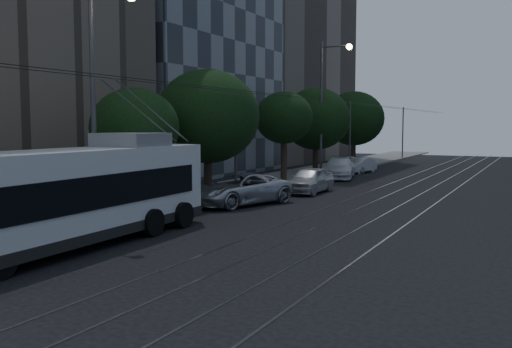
{
  "coord_description": "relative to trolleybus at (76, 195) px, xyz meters",
  "views": [
    {
      "loc": [
        9.6,
        -16.82,
        4.02
      ],
      "look_at": [
        -0.1,
        2.21,
        2.15
      ],
      "focal_mm": 40.0,
      "sensor_mm": 36.0,
      "label": 1
    }
  ],
  "objects": [
    {
      "name": "ground",
      "position": [
        4.1,
        2.96,
        -1.71
      ],
      "size": [
        120.0,
        120.0,
        0.0
      ],
      "primitive_type": "plane",
      "color": "black",
      "rests_on": "ground"
    },
    {
      "name": "sidewalk",
      "position": [
        -3.4,
        22.96,
        -1.63
      ],
      "size": [
        5.0,
        90.0,
        0.15
      ],
      "primitive_type": "cube",
      "color": "gray",
      "rests_on": "ground"
    },
    {
      "name": "tram_rails",
      "position": [
        6.6,
        22.96,
        -1.7
      ],
      "size": [
        4.52,
        90.0,
        0.02
      ],
      "color": "gray",
      "rests_on": "ground"
    },
    {
      "name": "overhead_wires",
      "position": [
        -0.87,
        22.96,
        1.76
      ],
      "size": [
        2.23,
        90.0,
        6.0
      ],
      "color": "black",
      "rests_on": "ground"
    },
    {
      "name": "building_glass_mid",
      "position": [
        -14.9,
        24.96,
        11.71
      ],
      "size": [
        14.4,
        18.4,
        26.8
      ],
      "color": "#333941",
      "rests_on": "ground"
    },
    {
      "name": "building_tan_far",
      "position": [
        -14.9,
        44.96,
        15.71
      ],
      "size": [
        14.4,
        22.4,
        34.8
      ],
      "color": "gray",
      "rests_on": "ground"
    },
    {
      "name": "trolleybus",
      "position": [
        0.0,
        0.0,
        0.0
      ],
      "size": [
        2.97,
        12.47,
        5.63
      ],
      "rotation": [
        0.0,
        0.0,
        0.03
      ],
      "color": "silver",
      "rests_on": "ground"
    },
    {
      "name": "pickup_silver",
      "position": [
        0.11,
        10.96,
        -0.92
      ],
      "size": [
        4.27,
        6.2,
        1.58
      ],
      "primitive_type": "imported",
      "rotation": [
        0.0,
        0.0,
        -0.32
      ],
      "color": "silver",
      "rests_on": "ground"
    },
    {
      "name": "car_white_a",
      "position": [
        1.4,
        17.19,
        -0.95
      ],
      "size": [
        1.83,
        4.49,
        1.52
      ],
      "primitive_type": "imported",
      "rotation": [
        0.0,
        0.0,
        0.01
      ],
      "color": "#BBBBC0",
      "rests_on": "ground"
    },
    {
      "name": "car_white_b",
      "position": [
        0.05,
        26.47,
        -0.93
      ],
      "size": [
        3.37,
        5.74,
        1.56
      ],
      "primitive_type": "imported",
      "rotation": [
        0.0,
        0.0,
        0.23
      ],
      "color": "silver",
      "rests_on": "ground"
    },
    {
      "name": "car_white_c",
      "position": [
        -0.04,
        31.96,
        -1.07
      ],
      "size": [
        2.12,
        4.04,
        1.27
      ],
      "primitive_type": "imported",
      "rotation": [
        0.0,
        0.0,
        -0.21
      ],
      "color": "silver",
      "rests_on": "ground"
    },
    {
      "name": "car_white_d",
      "position": [
        -0.01,
        32.46,
        -1.09
      ],
      "size": [
        1.94,
        3.79,
        1.23
      ],
      "primitive_type": "imported",
      "rotation": [
        0.0,
        0.0,
        -0.14
      ],
      "color": "silver",
      "rests_on": "ground"
    },
    {
      "name": "tree_1",
      "position": [
        -2.9,
        6.64,
        2.13
      ],
      "size": [
        4.03,
        4.03,
        5.67
      ],
      "color": "#2E2019",
      "rests_on": "ground"
    },
    {
      "name": "tree_2",
      "position": [
        -2.4,
        12.06,
        2.72
      ],
      "size": [
        5.54,
        5.54,
        6.93
      ],
      "color": "#2E2019",
      "rests_on": "ground"
    },
    {
      "name": "tree_3",
      "position": [
        -2.4,
        21.96,
        2.74
      ],
      "size": [
        3.98,
        3.98,
        6.26
      ],
      "color": "#2E2019",
      "rests_on": "ground"
    },
    {
      "name": "tree_4",
      "position": [
        -2.9,
        29.3,
        2.74
      ],
      "size": [
        5.53,
        5.53,
        6.95
      ],
      "color": "#2E2019",
      "rests_on": "ground"
    },
    {
      "name": "tree_5",
      "position": [
        -2.83,
        39.26,
        2.86
      ],
      "size": [
        5.77,
        5.77,
        7.17
      ],
      "color": "#2E2019",
      "rests_on": "ground"
    },
    {
      "name": "streetlamp_near",
      "position": [
        -1.3,
        2.73,
        3.83
      ],
      "size": [
        2.23,
        0.44,
        9.1
      ],
      "color": "#4F4F51",
      "rests_on": "ground"
    },
    {
      "name": "streetlamp_far",
      "position": [
        -1.28,
        27.32,
        4.44
      ],
      "size": [
        2.47,
        0.44,
        10.24
      ],
      "color": "#4F4F51",
      "rests_on": "ground"
    }
  ]
}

